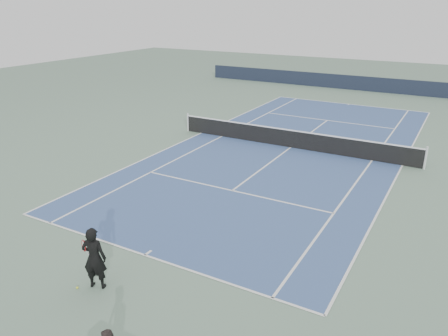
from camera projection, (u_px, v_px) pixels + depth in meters
The scene contains 6 objects.
ground at pixel (291, 148), 22.67m from camera, with size 80.00×80.00×0.00m, color slate.
court_surface at pixel (291, 147), 22.66m from camera, with size 10.97×23.77×0.01m, color #385386.
tennis_net at pixel (291, 138), 22.49m from camera, with size 12.90×0.10×1.07m.
windscreen_far at pixel (368, 84), 37.03m from camera, with size 30.00×0.25×1.20m, color black.
tennis_player at pixel (94, 258), 11.27m from camera, with size 0.84×0.67×1.74m.
tennis_ball at pixel (77, 288), 11.47m from camera, with size 0.06×0.06×0.06m, color yellow.
Camera 1 is at (7.55, -20.50, 7.04)m, focal length 35.00 mm.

